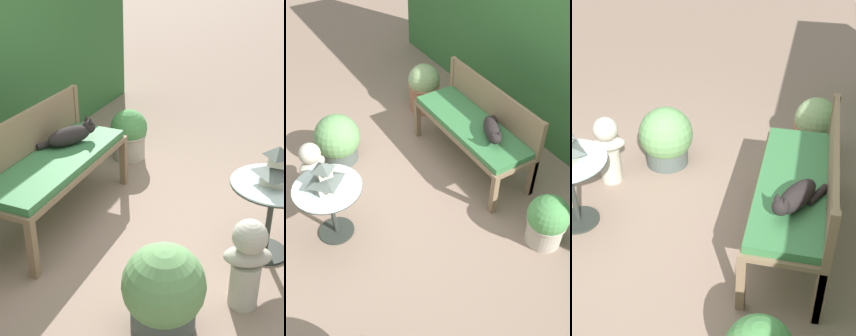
% 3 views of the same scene
% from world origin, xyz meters
% --- Properties ---
extents(ground, '(30.00, 30.00, 0.00)m').
position_xyz_m(ground, '(0.00, 0.00, 0.00)').
color(ground, gray).
extents(garden_bench, '(1.56, 0.55, 0.56)m').
position_xyz_m(garden_bench, '(-0.12, 0.96, 0.49)').
color(garden_bench, '#7F664C').
rests_on(garden_bench, ground).
extents(bench_backrest, '(1.56, 0.06, 0.92)m').
position_xyz_m(bench_backrest, '(-0.12, 1.22, 0.68)').
color(bench_backrest, '#7F664C').
rests_on(bench_backrest, ground).
extents(cat, '(0.46, 0.38, 0.21)m').
position_xyz_m(cat, '(0.18, 0.99, 0.64)').
color(cat, black).
rests_on(cat, garden_bench).
extents(patio_table, '(0.63, 0.63, 0.61)m').
position_xyz_m(patio_table, '(0.05, -0.75, 0.48)').
color(patio_table, '#2D332D').
rests_on(patio_table, ground).
extents(pagoda_birdhouse, '(0.26, 0.26, 0.29)m').
position_xyz_m(pagoda_birdhouse, '(0.05, -0.75, 0.73)').
color(pagoda_birdhouse, beige).
rests_on(pagoda_birdhouse, patio_table).
extents(garden_bust, '(0.29, 0.36, 0.65)m').
position_xyz_m(garden_bust, '(-0.56, -0.70, 0.35)').
color(garden_bust, '#B7B2A3').
rests_on(garden_bust, ground).
extents(potted_plant_hedge_corner, '(0.52, 0.52, 0.58)m').
position_xyz_m(potted_plant_hedge_corner, '(-0.95, -0.29, 0.28)').
color(potted_plant_hedge_corner, '#4C5651').
rests_on(potted_plant_hedge_corner, ground).
extents(potted_plant_table_near, '(0.39, 0.39, 0.54)m').
position_xyz_m(potted_plant_table_near, '(1.17, 0.90, 0.27)').
color(potted_plant_table_near, '#ADA393').
rests_on(potted_plant_table_near, ground).
extents(potted_plant_patio_mid, '(0.42, 0.42, 0.64)m').
position_xyz_m(potted_plant_patio_mid, '(-1.34, 1.09, 0.33)').
color(potted_plant_patio_mid, '#9E664C').
rests_on(potted_plant_patio_mid, ground).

